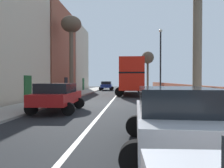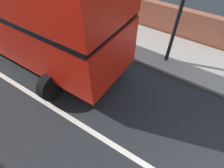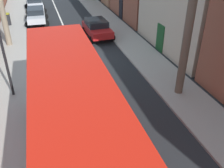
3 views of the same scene
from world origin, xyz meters
TOP-DOWN VIEW (x-y plane):
  - ground_plane at (0.00, 0.00)m, footprint 84.00×84.00m
  - road_centre_line at (0.00, 0.00)m, footprint 0.16×54.00m
  - sidewalk_left at (-4.90, 0.00)m, footprint 2.60×60.00m
  - sidewalk_right at (4.90, 0.00)m, footprint 2.60×60.00m
  - terraced_houses_left at (-8.50, 0.23)m, footprint 4.07×47.62m
  - boundary_wall_right at (6.45, 0.00)m, footprint 0.36×54.00m
  - double_decker_bus at (1.70, 10.06)m, footprint 3.59×11.13m
  - parked_car_red_left_1 at (-2.50, -4.38)m, footprint 2.61×4.16m
  - parked_car_silver_right_2 at (2.50, -10.35)m, footprint 2.49×4.22m
  - parked_car_blue_left_3 at (-2.50, 19.70)m, footprint 2.54×4.15m
  - street_tree_left_0 at (-4.74, 6.07)m, footprint 2.16×2.16m
  - street_tree_right_1 at (4.72, 21.17)m, footprint 2.16×2.16m
  - lamppost_right at (4.30, 3.64)m, footprint 0.32×0.32m

SIDE VIEW (x-z plane):
  - ground_plane at x=0.00m, z-range 0.00..0.00m
  - road_centre_line at x=0.00m, z-range 0.00..0.01m
  - sidewalk_left at x=-4.90m, z-range 0.00..0.12m
  - sidewalk_right at x=4.90m, z-range 0.00..0.12m
  - boundary_wall_right at x=6.45m, z-range 0.00..1.36m
  - parked_car_blue_left_3 at x=-2.50m, z-range 0.12..1.65m
  - parked_car_silver_right_2 at x=2.50m, z-range 0.12..1.68m
  - parked_car_red_left_1 at x=-2.50m, z-range 0.12..1.68m
  - double_decker_bus at x=1.70m, z-range 0.32..4.38m
  - lamppost_right at x=4.30m, z-range 0.65..6.96m
  - terraced_houses_left at x=-8.50m, z-range -0.15..10.83m
  - street_tree_right_1 at x=4.72m, z-range 2.20..8.92m
  - street_tree_left_0 at x=-4.74m, z-range 2.92..11.40m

